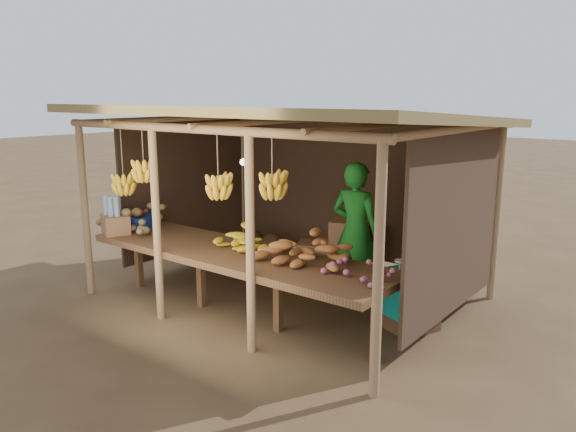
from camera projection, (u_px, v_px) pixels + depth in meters
The scene contains 13 objects.
ground at pixel (288, 295), 7.25m from camera, with size 60.00×60.00×0.00m, color brown.
stall_structure at pixel (281, 148), 6.78m from camera, with size 4.70×3.50×2.43m.
counter at pixel (237, 257), 6.36m from camera, with size 3.90×1.05×0.80m.
potato_heap at pixel (140, 214), 7.43m from camera, with size 1.10×0.66×0.37m, color olive, non-canonical shape.
sweet_potato_heap at pixel (306, 247), 5.86m from camera, with size 1.05×0.63×0.36m, color #B2672D, non-canonical shape.
onion_heap at pixel (359, 261), 5.39m from camera, with size 0.68×0.41×0.35m, color #B65870, non-canonical shape.
banana_pile at pixel (243, 234), 6.45m from camera, with size 0.63×0.38×0.35m, color yellow, non-canonical shape.
tomato_basin at pixel (136, 220), 7.52m from camera, with size 0.43×0.43×0.23m.
bottle_box at pixel (115, 219), 7.15m from camera, with size 0.47×0.43×0.48m.
vendor at pixel (355, 232), 6.92m from camera, with size 0.64×0.42×1.75m, color #19711F.
tarp_crate at pixel (406, 299), 6.22m from camera, with size 0.83×0.79×0.79m.
carton_stack at pixel (337, 252), 7.95m from camera, with size 1.20×0.57×0.82m.
burlap_sacks at pixel (262, 248), 8.48m from camera, with size 0.88×0.46×0.62m.
Camera 1 is at (4.21, -5.43, 2.54)m, focal length 35.00 mm.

